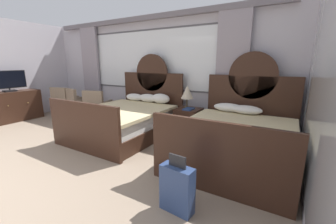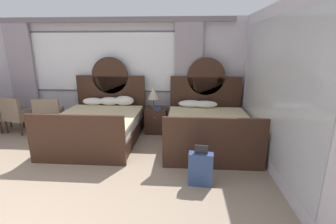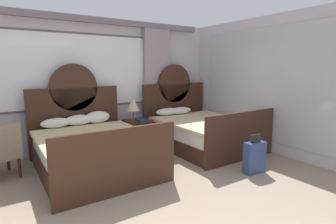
# 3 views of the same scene
# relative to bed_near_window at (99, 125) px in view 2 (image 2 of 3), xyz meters

# --- Properties ---
(wall_back_window) EXTENTS (6.96, 0.22, 2.70)m
(wall_back_window) POSITION_rel_bed_near_window_xyz_m (-0.20, 1.19, 1.06)
(wall_back_window) COLOR silver
(wall_back_window) RESTS_ON ground_plane
(wall_right_mirror) EXTENTS (0.08, 4.84, 2.70)m
(wall_right_mirror) POSITION_rel_bed_near_window_xyz_m (3.31, -1.21, 0.99)
(wall_right_mirror) COLOR silver
(wall_right_mirror) RESTS_ON ground_plane
(bed_near_window) EXTENTS (1.72, 2.17, 1.77)m
(bed_near_window) POSITION_rel_bed_near_window_xyz_m (0.00, 0.00, 0.00)
(bed_near_window) COLOR #382116
(bed_near_window) RESTS_ON ground_plane
(bed_near_mirror) EXTENTS (1.72, 2.17, 1.77)m
(bed_near_mirror) POSITION_rel_bed_near_window_xyz_m (2.36, -0.01, -0.00)
(bed_near_mirror) COLOR #382116
(bed_near_mirror) RESTS_ON ground_plane
(nightstand_between_beds) EXTENTS (0.50, 0.53, 0.60)m
(nightstand_between_beds) POSITION_rel_bed_near_window_xyz_m (1.18, 0.66, -0.06)
(nightstand_between_beds) COLOR #382116
(nightstand_between_beds) RESTS_ON ground_plane
(table_lamp_on_nightstand) EXTENTS (0.27, 0.27, 0.49)m
(table_lamp_on_nightstand) POSITION_rel_bed_near_window_xyz_m (1.11, 0.71, 0.57)
(table_lamp_on_nightstand) COLOR brown
(table_lamp_on_nightstand) RESTS_ON nightstand_between_beds
(book_on_nightstand) EXTENTS (0.18, 0.26, 0.03)m
(book_on_nightstand) POSITION_rel_bed_near_window_xyz_m (1.23, 0.56, 0.25)
(book_on_nightstand) COLOR navy
(book_on_nightstand) RESTS_ON nightstand_between_beds
(armchair_by_window_left) EXTENTS (0.69, 0.69, 0.87)m
(armchair_by_window_left) POSITION_rel_bed_near_window_xyz_m (-1.33, 0.35, 0.11)
(armchair_by_window_left) COLOR #84705B
(armchair_by_window_left) RESTS_ON ground_plane
(armchair_by_window_centre) EXTENTS (0.68, 0.68, 0.87)m
(armchair_by_window_centre) POSITION_rel_bed_near_window_xyz_m (-2.10, 0.35, 0.11)
(armchair_by_window_centre) COLOR #84705B
(armchair_by_window_centre) RESTS_ON ground_plane
(suitcase_on_floor) EXTENTS (0.37, 0.19, 0.64)m
(suitcase_on_floor) POSITION_rel_bed_near_window_xyz_m (2.12, -1.62, -0.10)
(suitcase_on_floor) COLOR navy
(suitcase_on_floor) RESTS_ON ground_plane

